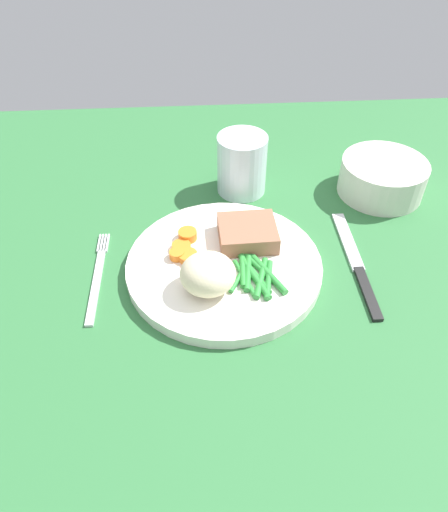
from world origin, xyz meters
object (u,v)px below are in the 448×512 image
Objects in this scene: meat_portion at (248,233)px; knife at (357,265)px; dinner_plate at (224,266)px; fork at (98,277)px; water_glass at (242,168)px; salad_bowl at (383,176)px.

knife is at bearing -16.77° from meat_portion.
dinner_plate is 17.81cm from knife.
fork is at bearing -179.11° from dinner_plate.
meat_portion is 20.65cm from fork.
dinner_plate is at bearing -102.24° from water_glass.
knife is at bearing -0.92° from dinner_plate.
fork is 34.37cm from knife.
dinner_plate is at bearing -0.40° from fork.
salad_bowl is (25.81, 16.11, 2.30)cm from dinner_plate.
fork is at bearing -167.90° from meat_portion.
water_glass is (3.98, 18.33, 3.16)cm from dinner_plate.
meat_portion is at bearing -151.61° from salad_bowl.
knife is at bearing -1.34° from fork.
knife is (14.34, -4.32, -2.65)cm from meat_portion.
knife is (17.80, -0.29, -0.60)cm from dinner_plate.
salad_bowl is (22.35, 12.08, 0.24)cm from meat_portion.
meat_portion is at bearing -92.08° from water_glass.
knife is at bearing -116.05° from salad_bowl.
salad_bowl is (42.38, 16.37, 2.90)cm from fork.
water_glass is (0.52, 14.29, 1.11)cm from meat_portion.
fork is at bearing -137.87° from water_glass.
salad_bowl is at bearing -5.79° from water_glass.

